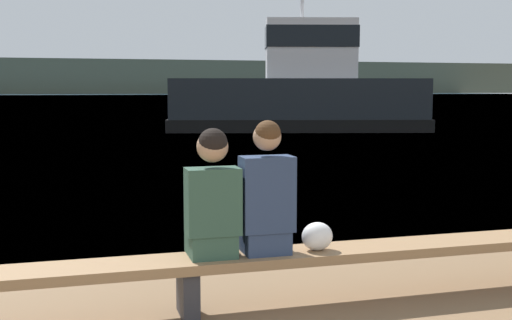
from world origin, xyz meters
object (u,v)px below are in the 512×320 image
person_left (212,198)px  tugboat_red (300,96)px  person_right (266,195)px  shopping_bag (317,236)px  bench_main (188,268)px

person_left → tugboat_red: size_ratio=0.09×
person_left → tugboat_red: tugboat_red is taller
person_right → shopping_bag: size_ratio=4.15×
bench_main → tugboat_red: size_ratio=0.83×
shopping_bag → tugboat_red: (6.64, 19.04, 0.81)m
person_left → person_right: person_right is taller
person_right → shopping_bag: bearing=-2.6°
person_left → person_right: (0.41, 0.00, 0.01)m
bench_main → shopping_bag: 1.00m
shopping_bag → person_left: bearing=178.7°
bench_main → person_right: person_right is taller
bench_main → tugboat_red: 20.51m
person_left → person_right: bearing=0.0°
person_left → tugboat_red: bearing=68.6°
bench_main → shopping_bag: size_ratio=35.54×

